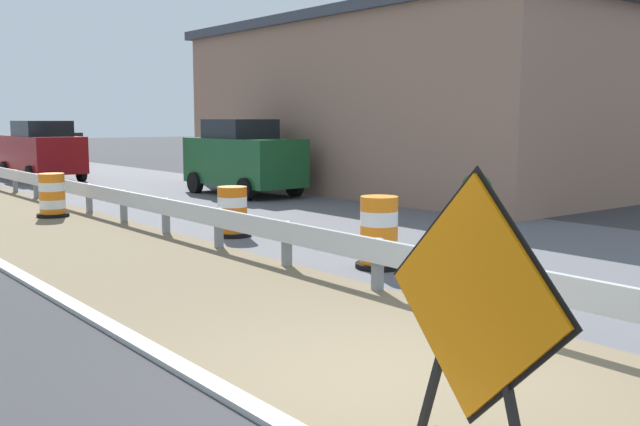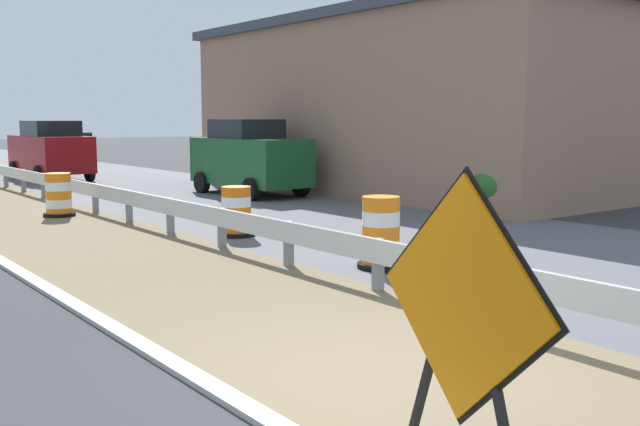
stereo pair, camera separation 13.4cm
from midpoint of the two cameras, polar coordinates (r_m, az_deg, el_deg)
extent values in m
plane|color=#333335|center=(6.46, 5.98, -13.09)|extent=(160.00, 160.00, 0.00)
cube|color=#706047|center=(6.85, 9.59, -11.92)|extent=(3.56, 120.00, 0.01)
cube|color=#ADADA8|center=(5.71, -3.94, -15.87)|extent=(0.20, 120.00, 0.11)
cube|color=silver|center=(9.53, 4.63, -2.94)|extent=(0.08, 55.57, 0.32)
cube|color=slate|center=(8.26, 14.69, -6.21)|extent=(0.12, 0.12, 0.70)
cube|color=slate|center=(9.62, 4.98, -4.06)|extent=(0.12, 0.12, 0.70)
cube|color=slate|center=(11.20, -2.13, -2.41)|extent=(0.12, 0.12, 0.70)
cube|color=slate|center=(12.92, -7.40, -1.15)|extent=(0.12, 0.12, 0.70)
cube|color=slate|center=(14.72, -11.41, -0.19)|extent=(0.12, 0.12, 0.70)
cube|color=slate|center=(16.59, -14.53, 0.56)|extent=(0.12, 0.12, 0.70)
cube|color=slate|center=(18.49, -17.02, 1.16)|extent=(0.12, 0.12, 0.70)
cube|color=slate|center=(20.42, -19.04, 1.64)|extent=(0.12, 0.12, 0.70)
cube|color=slate|center=(22.38, -20.70, 2.04)|extent=(0.12, 0.12, 0.70)
cube|color=slate|center=(24.35, -22.10, 2.37)|extent=(0.12, 0.12, 0.70)
cube|color=slate|center=(26.34, -23.29, 2.65)|extent=(0.12, 0.12, 0.70)
cube|color=black|center=(4.67, 14.79, -14.65)|extent=(0.10, 0.39, 1.06)
cube|color=black|center=(5.16, 9.17, -12.37)|extent=(0.10, 0.39, 1.06)
cube|color=orange|center=(4.71, 11.84, -6.61)|extent=(0.23, 1.58, 1.59)
cube|color=black|center=(4.73, 12.01, -6.58)|extent=(0.22, 1.67, 1.68)
cylinder|color=orange|center=(11.11, 5.11, -3.77)|extent=(0.57, 0.57, 0.22)
cylinder|color=white|center=(11.07, 5.13, -2.66)|extent=(0.57, 0.57, 0.22)
cylinder|color=orange|center=(11.03, 5.14, -1.53)|extent=(0.57, 0.57, 0.22)
cylinder|color=white|center=(11.00, 5.15, -0.40)|extent=(0.57, 0.57, 0.22)
cylinder|color=orange|center=(10.97, 5.17, 0.73)|extent=(0.57, 0.57, 0.22)
cylinder|color=black|center=(11.12, 5.11, -4.13)|extent=(0.71, 0.71, 0.08)
cylinder|color=orange|center=(14.15, -6.29, -1.43)|extent=(0.57, 0.57, 0.19)
cylinder|color=white|center=(14.12, -6.30, -0.65)|extent=(0.57, 0.57, 0.19)
cylinder|color=orange|center=(14.09, -6.31, 0.13)|extent=(0.57, 0.57, 0.19)
cylinder|color=white|center=(14.07, -6.32, 0.91)|extent=(0.57, 0.57, 0.19)
cylinder|color=orange|center=(14.05, -6.33, 1.69)|extent=(0.57, 0.57, 0.19)
cylinder|color=black|center=(14.16, -6.28, -1.65)|extent=(0.71, 0.71, 0.08)
cylinder|color=orange|center=(17.95, -19.57, 0.07)|extent=(0.58, 0.58, 0.20)
cylinder|color=white|center=(17.93, -19.60, 0.71)|extent=(0.58, 0.58, 0.20)
cylinder|color=orange|center=(17.91, -19.63, 1.35)|extent=(0.58, 0.58, 0.20)
cylinder|color=white|center=(17.89, -19.66, 2.00)|extent=(0.58, 0.58, 0.20)
cylinder|color=orange|center=(17.87, -19.68, 2.64)|extent=(0.58, 0.58, 0.20)
cylinder|color=black|center=(17.96, -19.56, -0.12)|extent=(0.72, 0.72, 0.08)
cube|color=black|center=(38.83, -19.49, 5.06)|extent=(1.77, 4.03, 1.27)
cube|color=black|center=(38.97, -19.62, 6.41)|extent=(1.57, 1.86, 0.56)
cylinder|color=black|center=(37.87, -17.61, 4.13)|extent=(0.23, 0.64, 0.64)
cylinder|color=black|center=(37.35, -20.11, 3.98)|extent=(0.23, 0.64, 0.64)
cylinder|color=black|center=(40.38, -18.85, 4.26)|extent=(0.23, 0.64, 0.64)
cylinder|color=black|center=(39.89, -21.20, 4.12)|extent=(0.23, 0.64, 0.64)
cube|color=maroon|center=(29.01, -20.29, 4.41)|extent=(1.80, 4.77, 1.31)
cube|color=black|center=(28.80, -20.26, 6.25)|extent=(1.62, 2.20, 0.56)
cylinder|color=black|center=(30.32, -22.73, 3.17)|extent=(0.22, 0.64, 0.64)
cylinder|color=black|center=(30.82, -19.50, 3.38)|extent=(0.22, 0.64, 0.64)
cylinder|color=black|center=(27.28, -21.05, 2.84)|extent=(0.22, 0.64, 0.64)
cylinder|color=black|center=(27.84, -17.50, 3.07)|extent=(0.22, 0.64, 0.64)
cube|color=#195128|center=(21.78, -5.36, 4.07)|extent=(1.81, 4.23, 1.36)
cube|color=black|center=(21.89, -5.63, 6.60)|extent=(1.59, 1.96, 0.56)
cylinder|color=black|center=(21.20, -1.34, 2.16)|extent=(0.24, 0.65, 0.64)
cylinder|color=black|center=(20.21, -5.20, 1.87)|extent=(0.24, 0.65, 0.64)
cylinder|color=black|center=(23.45, -5.45, 2.63)|extent=(0.24, 0.65, 0.64)
cylinder|color=black|center=(22.56, -9.09, 2.38)|extent=(0.24, 0.65, 0.64)
cube|color=#93705B|center=(24.27, 8.11, 8.04)|extent=(8.37, 14.51, 5.12)
cube|color=#3D424C|center=(24.45, 8.23, 14.40)|extent=(8.70, 15.09, 0.30)
cylinder|color=brown|center=(22.25, 7.06, 12.79)|extent=(0.24, 0.24, 8.73)
ellipsoid|color=#286028|center=(17.89, 14.92, 2.24)|extent=(2.22, 2.22, 1.45)
camera|label=1|loc=(0.07, -89.58, 0.05)|focal=40.79mm
camera|label=2|loc=(0.07, 90.42, -0.05)|focal=40.79mm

